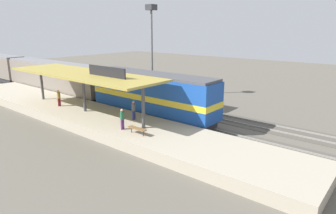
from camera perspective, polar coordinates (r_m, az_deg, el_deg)
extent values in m
plane|color=#5B564C|center=(34.75, -6.62, 0.08)|extent=(120.00, 120.00, 0.00)
cube|color=#4E4941|center=(33.44, -9.08, -0.57)|extent=(3.20, 110.00, 0.04)
cube|color=gray|center=(32.97, -10.01, -0.73)|extent=(0.10, 110.00, 0.16)
cube|color=gray|center=(33.89, -8.18, -0.22)|extent=(0.10, 110.00, 0.16)
cube|color=#4E4941|center=(36.54, -3.70, 0.93)|extent=(3.20, 110.00, 0.04)
cube|color=gray|center=(36.02, -4.49, 0.80)|extent=(0.10, 110.00, 0.16)
cube|color=gray|center=(37.03, -2.95, 1.23)|extent=(0.10, 110.00, 0.16)
cube|color=#A89E89|center=(30.60, -15.53, -1.57)|extent=(6.00, 44.00, 0.90)
cylinder|color=#47474C|center=(24.07, -4.77, 0.06)|extent=(0.28, 0.28, 3.60)
cylinder|color=#47474C|center=(30.06, -15.83, 2.55)|extent=(0.28, 0.28, 3.60)
cylinder|color=#47474C|center=(36.81, -23.06, 4.13)|extent=(0.28, 0.28, 3.60)
cube|color=#A38E3D|center=(29.72, -16.09, 6.12)|extent=(5.20, 18.00, 0.20)
cube|color=black|center=(26.79, -11.73, 6.67)|extent=(0.12, 4.80, 0.90)
cylinder|color=#333338|center=(22.72, -4.76, -5.07)|extent=(0.07, 0.07, 0.42)
cylinder|color=#333338|center=(23.60, -7.04, -4.36)|extent=(0.07, 0.07, 0.42)
cube|color=brown|center=(23.07, -5.94, -4.12)|extent=(0.44, 1.70, 0.08)
cube|color=#28282D|center=(30.03, -3.06, -1.22)|extent=(2.60, 13.60, 0.70)
cube|color=#19479E|center=(29.52, -3.11, 2.70)|extent=(2.90, 14.40, 3.50)
cube|color=#47474C|center=(29.17, -3.16, 6.29)|extent=(2.78, 14.11, 0.24)
cube|color=yellow|center=(29.57, -3.11, 2.20)|extent=(2.93, 14.43, 0.56)
cube|color=#28282D|center=(43.90, -20.74, 3.02)|extent=(2.60, 19.20, 0.70)
cube|color=slate|center=(43.57, -20.98, 5.60)|extent=(2.90, 20.00, 3.30)
cube|color=slate|center=(43.34, -21.20, 7.90)|extent=(2.78, 19.60, 0.24)
cube|color=#28282D|center=(35.83, -2.68, 1.47)|extent=(2.50, 11.20, 0.70)
cube|color=#6B6056|center=(35.49, -2.71, 4.06)|extent=(2.80, 12.00, 2.60)
cube|color=#554D45|center=(35.24, -2.74, 6.33)|extent=(2.69, 11.76, 0.24)
cylinder|color=slate|center=(39.50, -3.12, 10.06)|extent=(0.28, 0.28, 11.00)
cube|color=#333338|center=(39.43, -3.24, 18.56)|extent=(1.10, 1.10, 0.70)
cylinder|color=navy|center=(26.64, -6.75, -1.61)|extent=(0.16, 0.16, 0.84)
cylinder|color=navy|center=(26.76, -6.47, -1.52)|extent=(0.16, 0.16, 0.84)
cylinder|color=#4C4C51|center=(26.50, -6.66, -0.03)|extent=(0.34, 0.34, 0.64)
sphere|color=tan|center=(26.39, -6.69, 0.88)|extent=(0.23, 0.23, 0.23)
cylinder|color=#663375|center=(24.28, -8.89, -3.35)|extent=(0.16, 0.16, 0.84)
cylinder|color=#663375|center=(24.39, -8.58, -3.25)|extent=(0.16, 0.16, 0.84)
cylinder|color=#23603D|center=(24.11, -8.80, -1.63)|extent=(0.34, 0.34, 0.64)
sphere|color=tan|center=(23.99, -8.84, -0.63)|extent=(0.23, 0.23, 0.23)
cylinder|color=maroon|center=(33.15, -20.27, 0.86)|extent=(0.16, 0.16, 0.84)
cylinder|color=maroon|center=(33.24, -20.01, 0.92)|extent=(0.16, 0.16, 0.84)
cylinder|color=olive|center=(33.03, -20.25, 2.14)|extent=(0.34, 0.34, 0.64)
sphere|color=tan|center=(32.94, -20.32, 2.87)|extent=(0.23, 0.23, 0.23)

